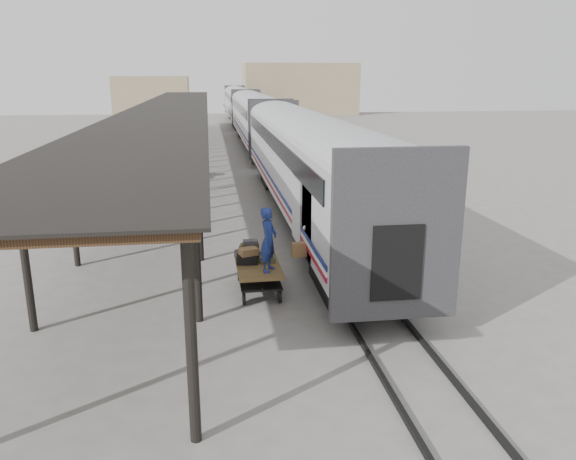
# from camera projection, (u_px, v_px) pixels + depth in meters

# --- Properties ---
(ground) EXTENTS (160.00, 160.00, 0.00)m
(ground) POSITION_uv_depth(u_px,v_px,m) (246.00, 290.00, 16.69)
(ground) COLOR slate
(ground) RESTS_ON ground
(train) EXTENTS (3.45, 76.01, 4.01)m
(train) POSITION_uv_depth(u_px,v_px,m) (256.00, 117.00, 48.65)
(train) COLOR silver
(train) RESTS_ON ground
(canopy) EXTENTS (4.90, 64.30, 4.15)m
(canopy) POSITION_uv_depth(u_px,v_px,m) (171.00, 108.00, 38.07)
(canopy) COLOR #422B19
(canopy) RESTS_ON ground
(rails) EXTENTS (1.54, 150.00, 0.12)m
(rails) POSITION_uv_depth(u_px,v_px,m) (256.00, 147.00, 49.55)
(rails) COLOR black
(rails) RESTS_ON ground
(building_far) EXTENTS (18.00, 10.00, 8.00)m
(building_far) POSITION_uv_depth(u_px,v_px,m) (299.00, 89.00, 91.94)
(building_far) COLOR tan
(building_far) RESTS_ON ground
(building_left) EXTENTS (12.00, 8.00, 6.00)m
(building_left) POSITION_uv_depth(u_px,v_px,m) (152.00, 95.00, 92.81)
(building_left) COLOR tan
(building_left) RESTS_ON ground
(baggage_cart) EXTENTS (1.29, 2.42, 0.86)m
(baggage_cart) POSITION_uv_depth(u_px,v_px,m) (258.00, 270.00, 16.44)
(baggage_cart) COLOR brown
(baggage_cart) RESTS_ON ground
(suitcase_stack) EXTENTS (1.24, 1.01, 0.57)m
(suitcase_stack) POSITION_uv_depth(u_px,v_px,m) (252.00, 254.00, 16.64)
(suitcase_stack) COLOR #3C3B3E
(suitcase_stack) RESTS_ON baggage_cart
(luggage_tug) EXTENTS (1.39, 1.87, 1.48)m
(luggage_tug) POSITION_uv_depth(u_px,v_px,m) (178.00, 169.00, 33.94)
(luggage_tug) COLOR maroon
(luggage_tug) RESTS_ON ground
(porter) EXTENTS (0.68, 0.79, 1.82)m
(porter) POSITION_uv_depth(u_px,v_px,m) (268.00, 240.00, 15.55)
(porter) COLOR navy
(porter) RESTS_ON baggage_cart
(pedestrian) EXTENTS (1.10, 0.72, 1.74)m
(pedestrian) POSITION_uv_depth(u_px,v_px,m) (199.00, 176.00, 30.61)
(pedestrian) COLOR black
(pedestrian) RESTS_ON ground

